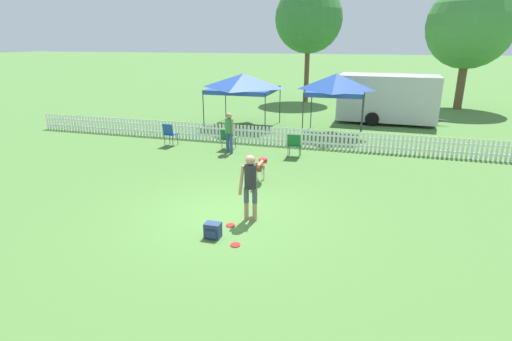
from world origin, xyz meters
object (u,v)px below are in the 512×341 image
(tree_left_grove, at_px, (309,19))
(frisbee_near_dog, at_px, (231,225))
(leaping_dog, at_px, (259,168))
(folding_chair_center, at_px, (169,132))
(frisbee_near_handler, at_px, (235,245))
(folding_chair_green_right, at_px, (294,143))
(backpack_on_grass, at_px, (213,230))
(canopy_tent_main, at_px, (336,84))
(handler_person, at_px, (251,180))
(equipment_trailer, at_px, (387,98))
(folding_chair_blue_left, at_px, (228,137))
(tree_right_grove, at_px, (470,26))
(canopy_tent_secondary, at_px, (243,83))
(spectator_standing, at_px, (229,129))

(tree_left_grove, bearing_deg, frisbee_near_dog, -85.61)
(leaping_dog, xyz_separation_m, folding_chair_center, (-4.69, 3.26, 0.07))
(frisbee_near_handler, distance_m, folding_chair_green_right, 6.91)
(frisbee_near_handler, relative_size, backpack_on_grass, 0.61)
(folding_chair_center, bearing_deg, frisbee_near_dog, 131.53)
(folding_chair_center, distance_m, tree_left_grove, 15.05)
(frisbee_near_handler, bearing_deg, canopy_tent_main, 85.10)
(handler_person, relative_size, tree_left_grove, 0.21)
(frisbee_near_handler, height_order, folding_chair_center, folding_chair_center)
(folding_chair_center, distance_m, equipment_trailer, 11.43)
(folding_chair_green_right, distance_m, equipment_trailer, 8.55)
(backpack_on_grass, height_order, equipment_trailer, equipment_trailer)
(frisbee_near_handler, height_order, folding_chair_green_right, folding_chair_green_right)
(handler_person, xyz_separation_m, frisbee_near_handler, (0.05, -1.33, -1.00))
(folding_chair_center, bearing_deg, handler_person, 135.78)
(handler_person, relative_size, frisbee_near_dog, 7.61)
(folding_chair_green_right, bearing_deg, folding_chair_blue_left, -10.22)
(handler_person, relative_size, canopy_tent_main, 0.59)
(backpack_on_grass, relative_size, canopy_tent_main, 0.13)
(equipment_trailer, height_order, tree_right_grove, tree_right_grove)
(handler_person, distance_m, folding_chair_blue_left, 6.54)
(leaping_dog, relative_size, folding_chair_blue_left, 1.37)
(canopy_tent_secondary, bearing_deg, folding_chair_blue_left, -80.34)
(backpack_on_grass, relative_size, spectator_standing, 0.22)
(backpack_on_grass, height_order, canopy_tent_secondary, canopy_tent_secondary)
(folding_chair_center, height_order, canopy_tent_main, canopy_tent_main)
(handler_person, distance_m, folding_chair_green_right, 5.58)
(leaping_dog, xyz_separation_m, frisbee_near_dog, (0.14, -3.01, -0.48))
(folding_chair_center, bearing_deg, equipment_trailer, -134.42)
(folding_chair_center, xyz_separation_m, tree_left_grove, (3.29, 13.85, 4.88))
(folding_chair_center, xyz_separation_m, spectator_standing, (2.71, -0.35, 0.37))
(frisbee_near_handler, xyz_separation_m, tree_left_grove, (-1.96, 20.98, 5.43))
(frisbee_near_dog, bearing_deg, folding_chair_blue_left, 110.40)
(folding_chair_center, height_order, equipment_trailer, equipment_trailer)
(folding_chair_blue_left, distance_m, tree_left_grove, 14.63)
(tree_left_grove, xyz_separation_m, tree_right_grove, (9.67, -0.51, -0.54))
(handler_person, bearing_deg, folding_chair_blue_left, 103.84)
(folding_chair_center, bearing_deg, canopy_tent_secondary, -107.16)
(backpack_on_grass, distance_m, tree_left_grove, 21.48)
(tree_right_grove, bearing_deg, leaping_dog, -116.48)
(tree_right_grove, bearing_deg, canopy_tent_main, -125.61)
(leaping_dog, bearing_deg, folding_chair_green_right, -110.02)
(spectator_standing, xyz_separation_m, tree_left_grove, (0.58, 14.20, 4.51))
(frisbee_near_handler, height_order, tree_right_grove, tree_right_grove)
(folding_chair_blue_left, xyz_separation_m, canopy_tent_secondary, (-0.74, 4.36, 1.66))
(handler_person, relative_size, leaping_dog, 1.44)
(spectator_standing, bearing_deg, frisbee_near_handler, 136.31)
(folding_chair_green_right, bearing_deg, frisbee_near_dog, 83.95)
(spectator_standing, bearing_deg, canopy_tent_secondary, -52.74)
(handler_person, relative_size, folding_chair_green_right, 1.82)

